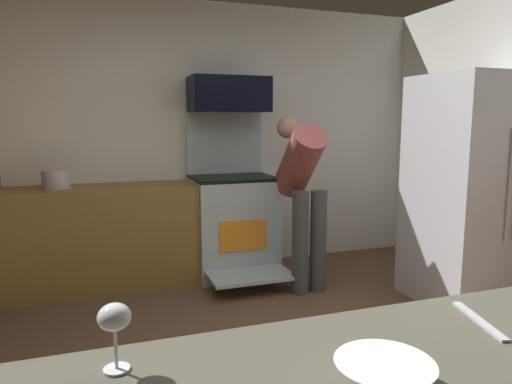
# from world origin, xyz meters

# --- Properties ---
(wall_back) EXTENTS (5.20, 0.12, 2.60)m
(wall_back) POSITION_xyz_m (0.00, 2.34, 1.30)
(wall_back) COLOR silver
(wall_back) RESTS_ON ground
(lower_cabinet_run) EXTENTS (2.40, 0.60, 0.90)m
(lower_cabinet_run) POSITION_xyz_m (-0.90, 1.98, 0.45)
(lower_cabinet_run) COLOR olive
(lower_cabinet_run) RESTS_ON ground
(oven_range) EXTENTS (0.76, 1.05, 1.55)m
(oven_range) POSITION_xyz_m (0.41, 1.97, 0.51)
(oven_range) COLOR #AFC1C4
(oven_range) RESTS_ON ground
(microwave) EXTENTS (0.74, 0.38, 0.33)m
(microwave) POSITION_xyz_m (0.41, 2.06, 1.71)
(microwave) COLOR black
(microwave) RESTS_ON oven_range
(refrigerator) EXTENTS (0.83, 0.80, 1.82)m
(refrigerator) POSITION_xyz_m (2.03, 0.68, 0.91)
(refrigerator) COLOR silver
(refrigerator) RESTS_ON ground
(person_cook) EXTENTS (0.31, 0.70, 1.51)m
(person_cook) POSITION_xyz_m (0.88, 1.43, 0.91)
(person_cook) COLOR #434343
(person_cook) RESTS_ON ground
(mixing_bowl_large) EXTENTS (0.21, 0.21, 0.06)m
(mixing_bowl_large) POSITION_xyz_m (-0.28, -1.48, 0.93)
(mixing_bowl_large) COLOR white
(mixing_bowl_large) RESTS_ON counter_island
(wine_glass_mid) EXTENTS (0.07, 0.07, 0.16)m
(wine_glass_mid) POSITION_xyz_m (-0.81, -1.22, 1.02)
(wine_glass_mid) COLOR silver
(wine_glass_mid) RESTS_ON counter_island
(knife_chef) EXTENTS (0.09, 0.25, 0.01)m
(knife_chef) POSITION_xyz_m (0.17, -1.29, 0.90)
(knife_chef) COLOR #B7BABF
(knife_chef) RESTS_ON counter_island
(stock_pot) EXTENTS (0.23, 0.23, 0.16)m
(stock_pot) POSITION_xyz_m (-1.14, 1.98, 0.98)
(stock_pot) COLOR #BEB3C2
(stock_pot) RESTS_ON lower_cabinet_run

